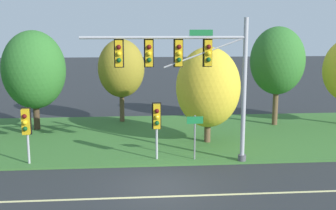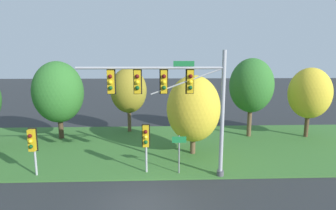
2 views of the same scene
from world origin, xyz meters
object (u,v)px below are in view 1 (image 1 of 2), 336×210
Objects in this scene: traffic_signal_mast at (190,66)px; tree_behind_signpost at (121,69)px; pedestrian_signal_further_along at (26,125)px; route_sign_post at (195,131)px; tree_tall_centre at (277,61)px; tree_left_of_mast at (34,70)px; tree_mid_verge at (208,87)px; pedestrian_signal_near_kerb at (157,119)px.

traffic_signal_mast reaches higher than tree_behind_signpost.
pedestrian_signal_further_along is 8.18m from route_sign_post.
route_sign_post is at bearing 52.41° from traffic_signal_mast.
traffic_signal_mast reaches higher than tree_tall_centre.
tree_mid_verge is (10.55, -3.98, -0.69)m from tree_left_of_mast.
traffic_signal_mast is 2.74× the size of pedestrian_signal_near_kerb.
tree_behind_signpost is 1.05× the size of tree_mid_verge.
tree_left_of_mast is at bearing 142.31° from route_sign_post.
pedestrian_signal_near_kerb is 0.50× the size of tree_behind_signpost.
tree_mid_verge is (5.06, -5.91, -0.55)m from tree_behind_signpost.
pedestrian_signal_near_kerb is 1.29× the size of route_sign_post.
pedestrian_signal_further_along is at bearing -114.96° from tree_behind_signpost.
tree_mid_verge is at bearing 45.68° from pedestrian_signal_near_kerb.
tree_tall_centre reaches higher than pedestrian_signal_near_kerb.
tree_left_of_mast is at bearing 99.07° from pedestrian_signal_further_along.
traffic_signal_mast is 3.54× the size of route_sign_post.
tree_behind_signpost reaches higher than pedestrian_signal_further_along.
traffic_signal_mast is 3.33m from route_sign_post.
traffic_signal_mast is at bearing -127.59° from route_sign_post.
pedestrian_signal_further_along is 7.69m from tree_left_of_mast.
tree_tall_centre reaches higher than route_sign_post.
tree_tall_centre reaches higher than tree_left_of_mast.
tree_tall_centre is at bearing 47.86° from traffic_signal_mast.
pedestrian_signal_near_kerb reaches higher than pedestrian_signal_further_along.
tree_behind_signpost is at bearing 110.19° from traffic_signal_mast.
route_sign_post is (8.16, 0.15, -0.51)m from pedestrian_signal_further_along.
traffic_signal_mast is 4.26m from tree_mid_verge.
traffic_signal_mast reaches higher than pedestrian_signal_further_along.
pedestrian_signal_further_along reaches higher than route_sign_post.
pedestrian_signal_near_kerb is 0.53× the size of tree_mid_verge.
route_sign_post is (1.90, -0.04, -0.61)m from pedestrian_signal_near_kerb.
traffic_signal_mast is at bearing -112.94° from tree_mid_verge.
tree_tall_centre is at bearing 0.07° from tree_left_of_mast.
pedestrian_signal_further_along is 0.44× the size of tree_left_of_mast.
pedestrian_signal_near_kerb is 11.36m from tree_tall_centre.
traffic_signal_mast is 2.85× the size of pedestrian_signal_further_along.
tree_left_of_mast is 1.11× the size of tree_behind_signpost.
route_sign_post is at bearing -132.38° from tree_tall_centre.
pedestrian_signal_further_along is at bearing -178.97° from route_sign_post.
tree_mid_verge is 6.80m from tree_tall_centre.
tree_mid_verge is 0.83× the size of tree_tall_centre.
pedestrian_signal_near_kerb is 0.44× the size of tree_tall_centre.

